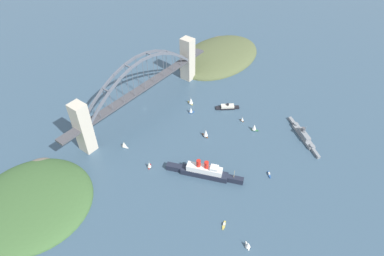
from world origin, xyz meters
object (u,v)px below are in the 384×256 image
at_px(naval_cruiser, 303,135).
at_px(small_boat_9, 206,133).
at_px(small_boat_0, 124,144).
at_px(harbor_ferry_steamer, 227,107).
at_px(ocean_liner, 204,171).
at_px(small_boat_7, 269,174).
at_px(harbor_arch_bridge, 142,88).
at_px(small_boat_5, 191,101).
at_px(seaplane_taxiing_near_bridge, 143,89).
at_px(small_boat_6, 242,119).
at_px(small_boat_8, 149,165).
at_px(small_boat_3, 248,245).
at_px(small_boat_2, 224,225).
at_px(small_boat_1, 191,110).
at_px(small_boat_4, 254,127).

relative_size(naval_cruiser, small_boat_9, 4.93).
bearing_deg(small_boat_0, harbor_ferry_steamer, 157.36).
relative_size(ocean_liner, small_boat_7, 10.31).
relative_size(harbor_arch_bridge, small_boat_5, 22.86).
height_order(ocean_liner, small_boat_0, ocean_liner).
height_order(naval_cruiser, seaplane_taxiing_near_bridge, naval_cruiser).
xyz_separation_m(ocean_liner, small_boat_9, (-50.76, -33.93, -0.75)).
bearing_deg(small_boat_7, harbor_arch_bridge, -90.99).
xyz_separation_m(seaplane_taxiing_near_bridge, small_boat_6, (-27.35, 147.56, 1.46)).
xyz_separation_m(naval_cruiser, small_boat_0, (141.46, -158.93, 0.81)).
distance_m(small_boat_0, small_boat_8, 45.47).
relative_size(naval_cruiser, small_boat_0, 6.29).
xyz_separation_m(small_boat_8, small_boat_9, (-77.50, 19.94, 1.32)).
bearing_deg(harbor_arch_bridge, harbor_ferry_steamer, 127.81).
distance_m(small_boat_5, small_boat_7, 150.70).
bearing_deg(harbor_ferry_steamer, harbor_arch_bridge, -52.19).
bearing_deg(naval_cruiser, small_boat_5, -78.90).
relative_size(small_boat_3, small_boat_8, 0.92).
relative_size(seaplane_taxiing_near_bridge, small_boat_0, 1.12).
relative_size(naval_cruiser, small_boat_2, 6.18).
relative_size(harbor_arch_bridge, seaplane_taxiing_near_bridge, 23.95).
bearing_deg(small_boat_2, small_boat_6, -155.55).
distance_m(naval_cruiser, small_boat_2, 158.51).
bearing_deg(small_boat_5, small_boat_9, 52.73).
distance_m(harbor_ferry_steamer, small_boat_3, 197.99).
bearing_deg(small_boat_9, small_boat_7, 84.79).
height_order(small_boat_1, small_boat_6, small_boat_1).
bearing_deg(small_boat_9, small_boat_3, 50.06).
height_order(naval_cruiser, small_boat_9, naval_cruiser).
distance_m(ocean_liner, small_boat_7, 69.80).
bearing_deg(small_boat_1, naval_cruiser, 108.04).
bearing_deg(small_boat_3, seaplane_taxiing_near_bridge, -116.24).
bearing_deg(ocean_liner, small_boat_8, -63.60).
bearing_deg(naval_cruiser, ocean_liner, -26.46).
height_order(ocean_liner, small_boat_7, ocean_liner).
bearing_deg(small_boat_6, small_boat_2, 24.45).
bearing_deg(seaplane_taxiing_near_bridge, small_boat_4, 97.18).
xyz_separation_m(small_boat_3, small_boat_8, (-16.51, -132.23, 0.30)).
xyz_separation_m(ocean_liner, small_boat_1, (-76.29, -75.66, -1.82)).
relative_size(small_boat_0, small_boat_3, 1.11).
height_order(small_boat_8, small_boat_9, small_boat_9).
distance_m(seaplane_taxiing_near_bridge, small_boat_7, 218.51).
bearing_deg(small_boat_4, small_boat_5, -87.31).
height_order(small_boat_0, small_boat_7, small_boat_0).
distance_m(seaplane_taxiing_near_bridge, small_boat_0, 114.21).
height_order(harbor_arch_bridge, small_boat_7, harbor_arch_bridge).
bearing_deg(naval_cruiser, harbor_arch_bridge, -68.53).
bearing_deg(small_boat_6, harbor_arch_bridge, -64.15).
bearing_deg(small_boat_7, naval_cruiser, 176.35).
bearing_deg(small_boat_2, seaplane_taxiing_near_bridge, -118.05).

